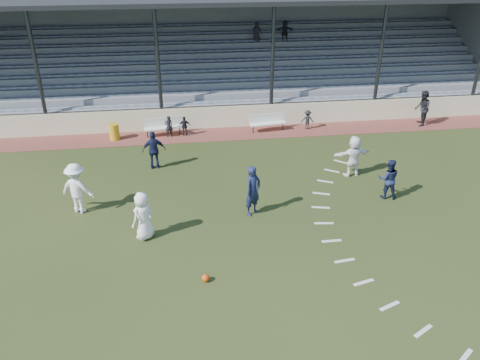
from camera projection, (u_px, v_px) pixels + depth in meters
name	position (u px, v px, depth m)	size (l,w,h in m)	color
ground	(250.00, 248.00, 15.77)	(90.00, 90.00, 0.00)	#273114
cinder_track	(220.00, 134.00, 25.03)	(34.00, 2.00, 0.02)	brown
retaining_wall	(218.00, 117.00, 25.68)	(34.00, 0.18, 1.20)	beige
bench_left	(163.00, 125.00, 24.64)	(2.04, 0.73, 0.95)	silver
bench_right	(268.00, 121.00, 25.23)	(2.04, 0.72, 0.95)	silver
trash_bin	(114.00, 132.00, 24.16)	(0.52, 0.52, 0.83)	#C39417
football	(206.00, 278.00, 14.16)	(0.24, 0.24, 0.24)	#C83F0B
player_white_lead	(143.00, 216.00, 15.92)	(0.86, 0.56, 1.76)	white
player_navy_lead	(253.00, 191.00, 17.31)	(0.71, 0.47, 1.96)	#161C3D
player_navy_mid	(388.00, 179.00, 18.51)	(0.81, 0.63, 1.66)	#161C3D
player_white_wing	(77.00, 188.00, 17.45)	(1.28, 0.74, 1.99)	white
player_navy_wing	(154.00, 150.00, 20.92)	(1.03, 0.43, 1.77)	#161C3D
player_white_back	(353.00, 156.00, 20.26)	(1.70, 0.54, 1.83)	white
official	(422.00, 108.00, 25.81)	(0.94, 0.74, 1.94)	black
sub_left_near	(169.00, 126.00, 24.42)	(0.42, 0.28, 1.15)	black
sub_left_far	(185.00, 126.00, 24.59)	(0.62, 0.26, 1.05)	black
sub_right	(307.00, 120.00, 25.47)	(0.69, 0.39, 1.06)	black
grandstand	(210.00, 68.00, 29.11)	(34.60, 9.00, 6.61)	gray
penalty_arc	(367.00, 238.00, 16.27)	(3.89, 14.63, 0.01)	silver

